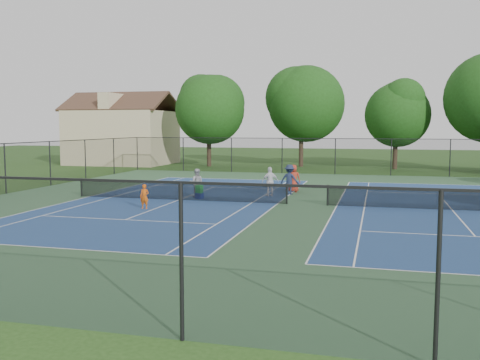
% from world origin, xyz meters
% --- Properties ---
extents(ground, '(140.00, 140.00, 0.00)m').
position_xyz_m(ground, '(0.00, 0.00, 0.00)').
color(ground, '#234716').
rests_on(ground, ground).
extents(court_pad, '(36.00, 36.00, 0.01)m').
position_xyz_m(court_pad, '(0.00, 0.00, 0.00)').
color(court_pad, '#315839').
rests_on(court_pad, ground).
extents(tennis_court_left, '(12.00, 23.83, 1.07)m').
position_xyz_m(tennis_court_left, '(-7.00, 0.00, 0.10)').
color(tennis_court_left, navy).
rests_on(tennis_court_left, ground).
extents(tennis_court_right, '(12.00, 23.83, 1.07)m').
position_xyz_m(tennis_court_right, '(7.00, 0.00, 0.10)').
color(tennis_court_right, navy).
rests_on(tennis_court_right, ground).
extents(perimeter_fence, '(36.08, 36.08, 3.02)m').
position_xyz_m(perimeter_fence, '(0.00, 0.00, 1.60)').
color(perimeter_fence, black).
rests_on(perimeter_fence, ground).
extents(tree_back_a, '(6.80, 6.80, 9.15)m').
position_xyz_m(tree_back_a, '(-13.00, 24.00, 6.04)').
color(tree_back_a, '#2D2116').
rests_on(tree_back_a, ground).
extents(tree_back_b, '(7.60, 7.60, 10.03)m').
position_xyz_m(tree_back_b, '(-4.00, 26.00, 6.60)').
color(tree_back_b, '#2D2116').
rests_on(tree_back_b, ground).
extents(tree_back_c, '(6.00, 6.00, 8.40)m').
position_xyz_m(tree_back_c, '(5.00, 25.00, 5.48)').
color(tree_back_c, '#2D2116').
rests_on(tree_back_c, ground).
extents(clapboard_house, '(10.80, 8.10, 7.65)m').
position_xyz_m(clapboard_house, '(-23.00, 25.00, 3.09)').
color(clapboard_house, tan).
rests_on(clapboard_house, ground).
extents(child_player, '(0.46, 0.31, 1.21)m').
position_xyz_m(child_player, '(-7.51, -3.32, 0.60)').
color(child_player, '#E45D0F').
rests_on(child_player, ground).
extents(instructor, '(0.89, 0.76, 1.62)m').
position_xyz_m(instructor, '(-6.52, 1.54, 0.81)').
color(instructor, '#969699').
rests_on(instructor, ground).
extents(bystander_a, '(1.07, 0.85, 1.70)m').
position_xyz_m(bystander_a, '(-2.50, 2.87, 0.85)').
color(bystander_a, silver).
rests_on(bystander_a, ground).
extents(bystander_b, '(1.24, 0.83, 1.77)m').
position_xyz_m(bystander_b, '(-1.55, 3.97, 0.89)').
color(bystander_b, '#1A233A').
rests_on(bystander_b, ground).
extents(bystander_c, '(0.89, 0.63, 1.69)m').
position_xyz_m(bystander_c, '(-1.49, 5.11, 0.85)').
color(bystander_c, maroon).
rests_on(bystander_c, ground).
extents(ball_crate, '(0.48, 0.43, 0.33)m').
position_xyz_m(ball_crate, '(-6.12, 0.87, 0.16)').
color(ball_crate, '#162E97').
rests_on(ball_crate, ground).
extents(ball_hopper, '(0.41, 0.38, 0.44)m').
position_xyz_m(ball_hopper, '(-6.12, 0.87, 0.55)').
color(ball_hopper, green).
rests_on(ball_hopper, ball_crate).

